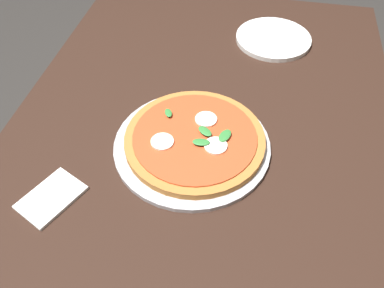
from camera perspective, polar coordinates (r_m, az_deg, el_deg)
ground_plane at (r=1.60m, az=0.78°, el=-17.65°), size 6.00×6.00×0.00m
dining_table at (r=1.04m, az=1.14°, el=-2.33°), size 1.42×0.97×0.76m
serving_tray at (r=0.93m, az=0.00°, el=-0.16°), size 0.37×0.37×0.01m
pizza at (r=0.92m, az=0.40°, el=0.73°), size 0.33×0.33×0.03m
plate_white at (r=1.30m, az=11.65°, el=14.66°), size 0.23×0.23×0.01m
napkin at (r=0.90m, az=-19.63°, el=-7.27°), size 0.16×0.14×0.01m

